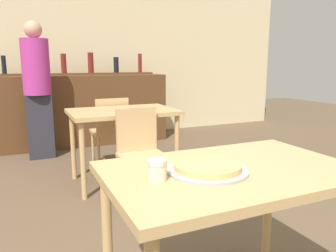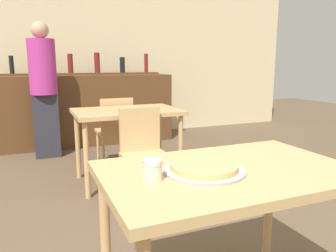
# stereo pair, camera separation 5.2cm
# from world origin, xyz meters

# --- Properties ---
(wall_back) EXTENTS (8.00, 0.05, 2.80)m
(wall_back) POSITION_xyz_m (0.00, 4.44, 1.40)
(wall_back) COLOR beige
(wall_back) RESTS_ON ground_plane
(dining_table_near) EXTENTS (1.12, 0.72, 0.77)m
(dining_table_near) POSITION_xyz_m (0.00, 0.00, 0.68)
(dining_table_near) COLOR tan
(dining_table_near) RESTS_ON ground_plane
(dining_table_far) EXTENTS (1.06, 0.72, 0.77)m
(dining_table_far) POSITION_xyz_m (0.11, 2.05, 0.67)
(dining_table_far) COLOR tan
(dining_table_far) RESTS_ON ground_plane
(bar_counter) EXTENTS (2.60, 0.56, 1.06)m
(bar_counter) POSITION_xyz_m (0.00, 3.93, 0.53)
(bar_counter) COLOR brown
(bar_counter) RESTS_ON ground_plane
(bar_back_shelf) EXTENTS (2.39, 0.24, 0.34)m
(bar_back_shelf) POSITION_xyz_m (0.02, 4.07, 1.13)
(bar_back_shelf) COLOR brown
(bar_back_shelf) RESTS_ON bar_counter
(chair_far_side_front) EXTENTS (0.40, 0.40, 0.84)m
(chair_far_side_front) POSITION_xyz_m (0.11, 1.52, 0.49)
(chair_far_side_front) COLOR tan
(chair_far_side_front) RESTS_ON ground_plane
(chair_far_side_back) EXTENTS (0.40, 0.40, 0.84)m
(chair_far_side_back) POSITION_xyz_m (0.11, 2.58, 0.49)
(chair_far_side_back) COLOR tan
(chair_far_side_back) RESTS_ON ground_plane
(pizza_tray) EXTENTS (0.35, 0.35, 0.04)m
(pizza_tray) POSITION_xyz_m (-0.12, 0.00, 0.79)
(pizza_tray) COLOR #A3A3A8
(pizza_tray) RESTS_ON dining_table_near
(cheese_shaker) EXTENTS (0.08, 0.08, 0.09)m
(cheese_shaker) POSITION_xyz_m (-0.36, -0.02, 0.82)
(cheese_shaker) COLOR beige
(cheese_shaker) RESTS_ON dining_table_near
(person_standing) EXTENTS (0.34, 0.34, 1.75)m
(person_standing) POSITION_xyz_m (-0.63, 3.35, 0.95)
(person_standing) COLOR #2D2D38
(person_standing) RESTS_ON ground_plane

